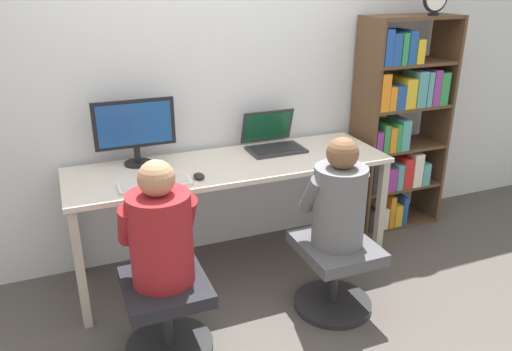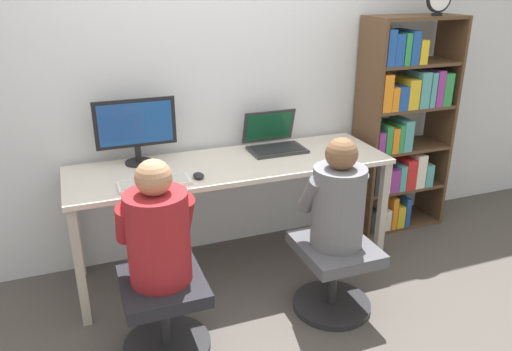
# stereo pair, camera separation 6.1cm
# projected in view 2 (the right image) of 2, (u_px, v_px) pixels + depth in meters

# --- Properties ---
(ground_plane) EXTENTS (14.00, 14.00, 0.00)m
(ground_plane) POSITION_uv_depth(u_px,v_px,m) (249.00, 291.00, 3.20)
(ground_plane) COLOR #4C4742
(wall_back) EXTENTS (10.00, 0.05, 2.60)m
(wall_back) POSITION_uv_depth(u_px,v_px,m) (212.00, 69.00, 3.32)
(wall_back) COLOR silver
(wall_back) RESTS_ON ground_plane
(desk) EXTENTS (2.05, 0.64, 0.77)m
(desk) POSITION_uv_depth(u_px,v_px,m) (232.00, 174.00, 3.22)
(desk) COLOR beige
(desk) RESTS_ON ground_plane
(desktop_monitor) EXTENTS (0.50, 0.17, 0.42)m
(desktop_monitor) POSITION_uv_depth(u_px,v_px,m) (136.00, 129.00, 3.09)
(desktop_monitor) COLOR black
(desktop_monitor) RESTS_ON desk
(laptop) EXTENTS (0.38, 0.31, 0.25)m
(laptop) POSITION_uv_depth(u_px,v_px,m) (274.00, 142.00, 3.43)
(laptop) COLOR #2D2D30
(laptop) RESTS_ON desk
(keyboard) EXTENTS (0.41, 0.16, 0.03)m
(keyboard) POSITION_uv_depth(u_px,v_px,m) (154.00, 183.00, 2.84)
(keyboard) COLOR silver
(keyboard) RESTS_ON desk
(computer_mouse_by_keyboard) EXTENTS (0.06, 0.09, 0.03)m
(computer_mouse_by_keyboard) POSITION_uv_depth(u_px,v_px,m) (199.00, 176.00, 2.94)
(computer_mouse_by_keyboard) COLOR black
(computer_mouse_by_keyboard) RESTS_ON desk
(office_chair_left) EXTENTS (0.47, 0.48, 0.44)m
(office_chair_left) POSITION_uv_depth(u_px,v_px,m) (164.00, 307.00, 2.62)
(office_chair_left) COLOR #262628
(office_chair_left) RESTS_ON ground_plane
(office_chair_right) EXTENTS (0.47, 0.48, 0.44)m
(office_chair_right) POSITION_uv_depth(u_px,v_px,m) (334.00, 270.00, 2.95)
(office_chair_right) COLOR #262628
(office_chair_right) RESTS_ON ground_plane
(person_at_monitor) EXTENTS (0.39, 0.33, 0.65)m
(person_at_monitor) POSITION_uv_depth(u_px,v_px,m) (158.00, 230.00, 2.45)
(person_at_monitor) COLOR maroon
(person_at_monitor) RESTS_ON office_chair_left
(person_at_laptop) EXTENTS (0.37, 0.32, 0.64)m
(person_at_laptop) POSITION_uv_depth(u_px,v_px,m) (338.00, 200.00, 2.79)
(person_at_laptop) COLOR slate
(person_at_laptop) RESTS_ON office_chair_right
(bookshelf) EXTENTS (0.70, 0.33, 1.62)m
(bookshelf) POSITION_uv_depth(u_px,v_px,m) (399.00, 131.00, 3.77)
(bookshelf) COLOR #513823
(bookshelf) RESTS_ON ground_plane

